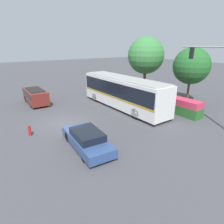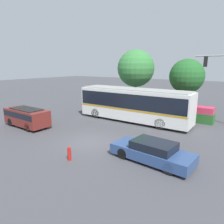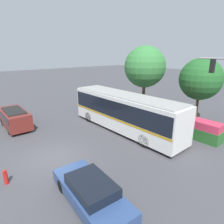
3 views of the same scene
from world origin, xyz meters
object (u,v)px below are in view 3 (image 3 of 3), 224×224
Objects in this scene: sedan_foreground at (91,192)px; street_tree_centre at (201,79)px; street_tree_left at (145,67)px; fire_hydrant at (6,177)px; city_bus at (124,110)px; suv_left_lane at (15,117)px.

sedan_foreground is 15.05m from street_tree_centre.
street_tree_left reaches higher than fire_hydrant.
sedan_foreground is at bearing 33.39° from fire_hydrant.
street_tree_left is 17.57m from fire_hydrant.
street_tree_centre is 17.60m from fire_hydrant.
city_bus is 1.84× the size of street_tree_centre.
city_bus is at bearing -112.81° from street_tree_centre.
street_tree_left is at bearing -63.03° from city_bus.
city_bus is 7.89m from street_tree_left.
street_tree_centre is at bearing -76.27° from sedan_foreground.
city_bus is 13.37× the size of fire_hydrant.
city_bus reaches higher than sedan_foreground.
street_tree_left is at bearing -103.84° from suv_left_lane.
suv_left_lane is 17.84m from street_tree_centre.
suv_left_lane is at bearing -105.12° from street_tree_left.
sedan_foreground is at bearing -178.70° from suv_left_lane.
suv_left_lane is 14.72m from street_tree_left.
city_bus is 10.09m from fire_hydrant.
street_tree_left is 1.20× the size of street_tree_centre.
sedan_foreground is at bearing -80.90° from street_tree_centre.
city_bus reaches higher than suv_left_lane.
city_bus reaches higher than fire_hydrant.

